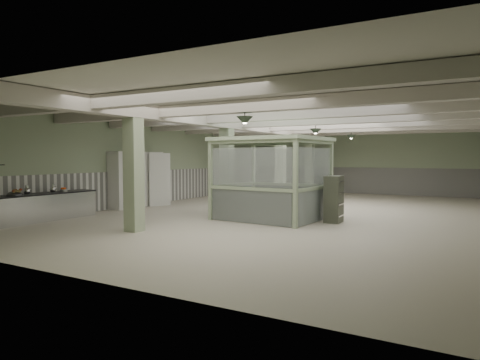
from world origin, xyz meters
The scene contains 30 objects.
floor centered at (0.00, 0.00, 0.00)m, with size 20.00×20.00×0.00m, color silver.
ceiling centered at (0.00, 0.00, 3.60)m, with size 14.00×20.00×0.02m, color beige.
wall_back centered at (0.00, 10.00, 1.80)m, with size 14.00×0.02×3.60m, color #92A181.
wall_front centered at (0.00, -10.00, 1.80)m, with size 14.00×0.02×3.60m, color #92A181.
wall_left centered at (-7.00, 0.00, 1.80)m, with size 0.02×20.00×3.60m, color #92A181.
wainscot_left centered at (-6.97, 0.00, 0.75)m, with size 0.05×19.90×1.50m, color white.
wainscot_back centered at (0.00, 9.97, 0.75)m, with size 13.90×0.05×1.50m, color white.
girder centered at (-2.50, 0.00, 3.38)m, with size 0.45×19.90×0.40m, color beige.
beam_a centered at (0.00, -7.50, 3.42)m, with size 13.90×0.35×0.32m, color beige.
beam_b centered at (0.00, -5.00, 3.42)m, with size 13.90×0.35×0.32m, color beige.
beam_c centered at (0.00, -2.50, 3.42)m, with size 13.90×0.35×0.32m, color beige.
beam_d centered at (0.00, 0.00, 3.42)m, with size 13.90×0.35×0.32m, color beige.
beam_e centered at (0.00, 2.50, 3.42)m, with size 13.90×0.35×0.32m, color beige.
beam_f centered at (0.00, 5.00, 3.42)m, with size 13.90×0.35×0.32m, color beige.
beam_g centered at (0.00, 7.50, 3.42)m, with size 13.90×0.35×0.32m, color beige.
column_a centered at (-2.50, -6.00, 1.80)m, with size 0.42×0.42×3.60m, color #A0B28F.
column_b centered at (-2.50, -1.00, 1.80)m, with size 0.42×0.42×3.60m, color #A0B28F.
column_c centered at (-2.50, 4.00, 1.80)m, with size 0.42×0.42×3.60m, color #A0B28F.
column_d centered at (-2.50, 8.00, 1.80)m, with size 0.42×0.42×3.60m, color #A0B28F.
pendant_front centered at (0.50, -5.00, 3.05)m, with size 0.44×0.44×0.22m, color #314130.
pendant_mid centered at (0.50, 0.50, 3.05)m, with size 0.44×0.44×0.22m, color #314130.
pendant_back centered at (0.50, 5.50, 3.05)m, with size 0.44×0.44×0.22m, color #314130.
prep_counter centered at (-6.54, -6.50, 0.46)m, with size 0.83×4.76×0.91m.
pitcher_near centered at (-6.51, -6.55, 1.05)m, with size 0.20×0.23×0.30m, color silver, non-canonical shape.
pitcher_far centered at (-6.47, -5.65, 1.04)m, with size 0.19×0.22×0.28m, color silver, non-canonical shape.
veg_colander centered at (-6.37, -7.05, 1.01)m, with size 0.46×0.46×0.21m, color #3A3A3F, non-canonical shape.
orange_bowl centered at (-6.45, -5.24, 0.94)m, with size 0.23×0.23×0.08m, color #B2B2B7.
walkin_cooler centered at (-6.62, -1.47, 1.22)m, with size 1.02×2.66×2.44m.
guard_booth centered at (-0.19, -1.90, 1.84)m, with size 3.64×3.16×2.75m.
filing_cabinet centered at (1.88, -1.60, 0.75)m, with size 0.48×0.69×1.49m, color #4E5245.
Camera 1 is at (5.99, -14.92, 2.07)m, focal length 32.00 mm.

